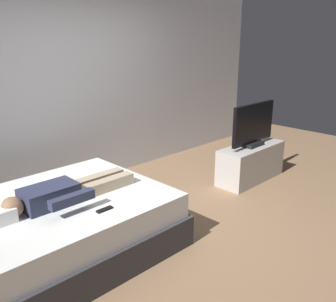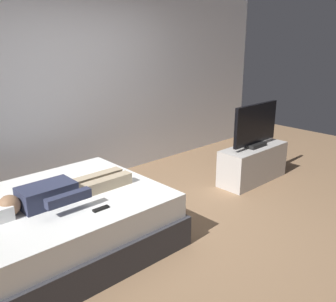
% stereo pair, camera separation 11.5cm
% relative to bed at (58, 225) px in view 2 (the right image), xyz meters
% --- Properties ---
extents(ground_plane, '(10.00, 10.00, 0.00)m').
position_rel_bed_xyz_m(ground_plane, '(1.09, -0.54, -0.26)').
color(ground_plane, '#8C6B4C').
extents(back_wall, '(6.40, 0.10, 2.80)m').
position_rel_bed_xyz_m(back_wall, '(1.49, 1.42, 1.14)').
color(back_wall, silver).
rests_on(back_wall, ground).
extents(bed, '(1.98, 1.58, 0.54)m').
position_rel_bed_xyz_m(bed, '(0.00, 0.00, 0.00)').
color(bed, '#333338').
rests_on(bed, ground).
extents(person, '(1.26, 0.46, 0.18)m').
position_rel_bed_xyz_m(person, '(0.03, -0.08, 0.36)').
color(person, '#2D334C').
rests_on(person, bed).
extents(remote, '(0.15, 0.04, 0.02)m').
position_rel_bed_xyz_m(remote, '(0.18, -0.48, 0.29)').
color(remote, black).
rests_on(remote, bed).
extents(tv_stand, '(1.10, 0.40, 0.50)m').
position_rel_bed_xyz_m(tv_stand, '(2.83, -0.22, -0.01)').
color(tv_stand, '#B7B2AD').
rests_on(tv_stand, ground).
extents(tv, '(0.88, 0.20, 0.59)m').
position_rel_bed_xyz_m(tv, '(2.83, -0.22, 0.52)').
color(tv, black).
rests_on(tv, tv_stand).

